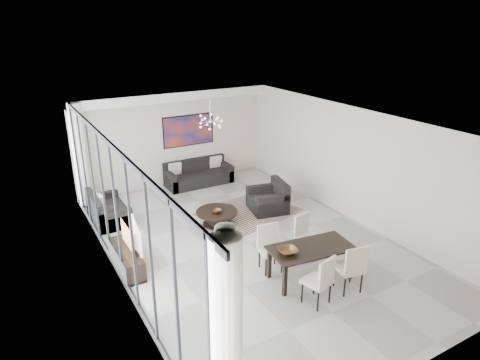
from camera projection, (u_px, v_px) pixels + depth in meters
room_shell at (267, 182)px, 9.66m from camera, size 6.00×9.00×2.90m
window_wall at (121, 212)px, 8.11m from camera, size 0.37×8.95×2.90m
soffit at (173, 96)px, 12.46m from camera, size 5.98×0.40×0.26m
painting at (189, 130)px, 13.23m from camera, size 1.68×0.04×0.98m
chandelier at (210, 122)px, 11.29m from camera, size 0.66×0.66×0.71m
rug at (248, 212)px, 11.53m from camera, size 2.75×2.33×0.01m
coffee_table at (217, 217)px, 10.80m from camera, size 1.05×1.05×0.37m
bowl_coffee at (217, 211)px, 10.65m from camera, size 0.29×0.29×0.08m
sofa_main at (198, 176)px, 13.44m from camera, size 2.06×0.84×0.75m
loveseat at (107, 212)px, 10.98m from camera, size 0.83×1.48×0.74m
armchair at (269, 201)px, 11.57m from camera, size 1.10×1.14×0.82m
side_table at (106, 215)px, 10.60m from camera, size 0.38×0.38×0.52m
tv_console at (126, 259)px, 8.88m from camera, size 0.40×1.43×0.45m
television at (132, 236)px, 8.78m from camera, size 0.26×0.97×0.55m
dining_table at (311, 251)px, 8.43m from camera, size 1.77×1.04×0.70m
dining_chair_sw at (322, 278)px, 7.63m from camera, size 0.55×0.55×0.99m
dining_chair_se at (352, 266)px, 7.98m from camera, size 0.54×0.54×1.01m
dining_chair_nw at (269, 244)px, 8.79m from camera, size 0.52×0.52×0.97m
dining_chair_ne at (304, 232)px, 9.32m from camera, size 0.50×0.50×0.94m
bowl_dining at (288, 251)px, 8.17m from camera, size 0.42×0.42×0.09m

